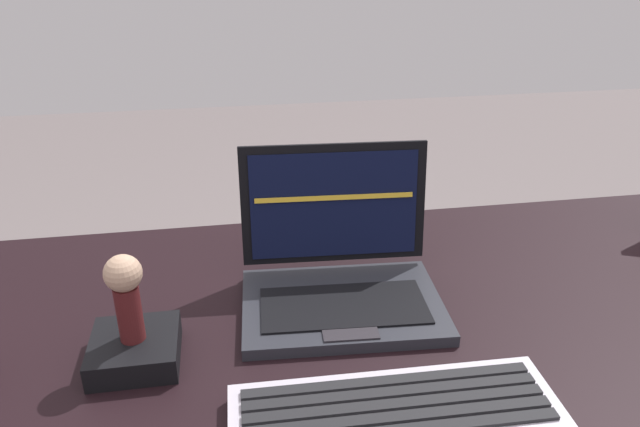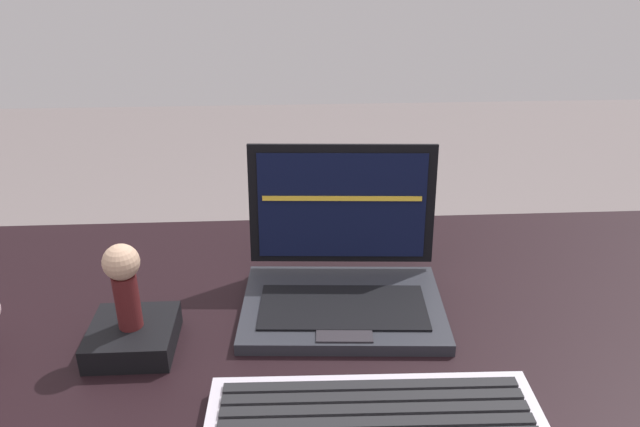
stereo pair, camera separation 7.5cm
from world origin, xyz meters
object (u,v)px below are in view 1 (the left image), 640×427
Objects in this scene: laptop_front at (340,273)px; external_keyboard at (395,413)px; figurine_stand at (135,349)px; figurine at (126,291)px.

laptop_front is 0.24m from external_keyboard.
figurine_stand reaches higher than external_keyboard.
external_keyboard is at bearing -28.00° from figurine.
laptop_front reaches higher than figurine.
figurine_stand is at bearing 152.00° from external_keyboard.
figurine_stand is (-0.28, 0.15, 0.00)m from external_keyboard.
figurine is at bearing 152.00° from external_keyboard.
laptop_front is 2.72× the size of figurine_stand.
laptop_front is 0.29m from figurine_stand.
external_keyboard is (0.01, -0.24, -0.03)m from laptop_front.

